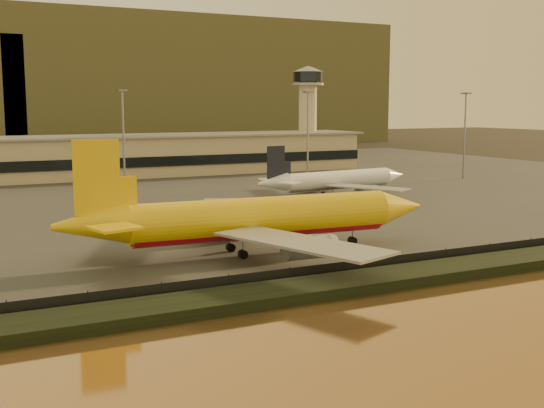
{
  "coord_description": "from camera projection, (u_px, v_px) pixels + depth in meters",
  "views": [
    {
      "loc": [
        -51.72,
        -83.53,
        21.74
      ],
      "look_at": [
        -3.9,
        12.0,
        6.32
      ],
      "focal_mm": 45.0,
      "sensor_mm": 36.0,
      "label": 1
    }
  ],
  "objects": [
    {
      "name": "embankment",
      "position": [
        404.0,
        276.0,
        84.8
      ],
      "size": [
        320.0,
        7.0,
        1.4
      ],
      "primitive_type": "cube",
      "color": "black",
      "rests_on": "ground"
    },
    {
      "name": "control_tower",
      "position": [
        308.0,
        106.0,
        243.81
      ],
      "size": [
        11.2,
        11.2,
        35.5
      ],
      "color": "tan",
      "rests_on": "tarmac"
    },
    {
      "name": "apron_light_masts",
      "position": [
        227.0,
        130.0,
        170.73
      ],
      "size": [
        152.2,
        12.2,
        25.4
      ],
      "color": "slate",
      "rests_on": "tarmac"
    },
    {
      "name": "gse_vehicle_yellow",
      "position": [
        341.0,
        207.0,
        139.7
      ],
      "size": [
        4.75,
        2.95,
        1.98
      ],
      "primitive_type": "cube",
      "rotation": [
        0.0,
        0.0,
        0.23
      ],
      "color": "#E5B40C",
      "rests_on": "tarmac"
    },
    {
      "name": "gse_vehicle_white",
      "position": [
        197.0,
        213.0,
        131.75
      ],
      "size": [
        4.29,
        2.05,
        1.9
      ],
      "primitive_type": "cube",
      "rotation": [
        0.0,
        0.0,
        -0.04
      ],
      "color": "white",
      "rests_on": "tarmac"
    },
    {
      "name": "dhl_cargo_jet",
      "position": [
        256.0,
        219.0,
        99.68
      ],
      "size": [
        57.6,
        56.36,
        17.21
      ],
      "rotation": [
        0.0,
        0.0,
        -0.06
      ],
      "color": "#E5B40C",
      "rests_on": "tarmac"
    },
    {
      "name": "terminal_building",
      "position": [
        71.0,
        158.0,
        203.74
      ],
      "size": [
        202.0,
        25.0,
        12.6
      ],
      "color": "tan",
      "rests_on": "tarmac"
    },
    {
      "name": "tarmac",
      "position": [
        148.0,
        187.0,
        184.02
      ],
      "size": [
        320.0,
        220.0,
        0.2
      ],
      "primitive_type": "cube",
      "color": "#2D2D2D",
      "rests_on": "ground"
    },
    {
      "name": "white_narrowbody_jet",
      "position": [
        336.0,
        180.0,
        163.76
      ],
      "size": [
        43.91,
        42.58,
        12.61
      ],
      "rotation": [
        0.0,
        0.0,
        0.11
      ],
      "color": "white",
      "rests_on": "tarmac"
    },
    {
      "name": "perimeter_fence",
      "position": [
        385.0,
        265.0,
        88.26
      ],
      "size": [
        300.0,
        0.05,
        2.2
      ],
      "primitive_type": "cube",
      "color": "black",
      "rests_on": "tarmac"
    },
    {
      "name": "ground",
      "position": [
        332.0,
        255.0,
        99.95
      ],
      "size": [
        900.0,
        900.0,
        0.0
      ],
      "primitive_type": "plane",
      "color": "black",
      "rests_on": "ground"
    }
  ]
}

